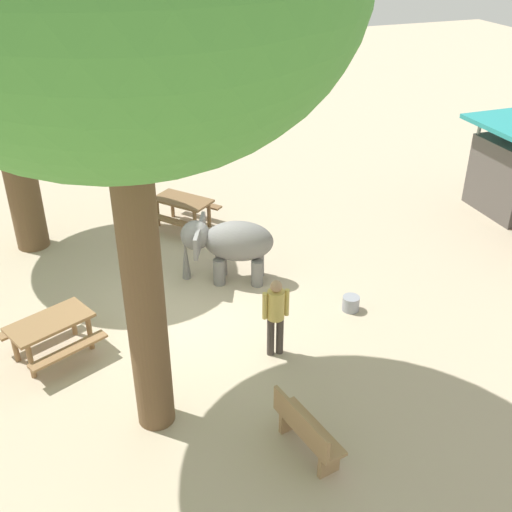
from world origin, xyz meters
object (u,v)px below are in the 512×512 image
elephant (229,243)px  picnic_table_near (183,206)px  wooden_bench (306,430)px  person_handler (276,312)px  feed_bucket (351,303)px  picnic_table_far (51,329)px

elephant → picnic_table_near: elephant is taller
elephant → wooden_bench: 5.34m
wooden_bench → person_handler: bearing=158.0°
feed_bucket → picnic_table_near: bearing=-154.7°
feed_bucket → wooden_bench: bearing=-37.2°
person_handler → picnic_table_near: bearing=7.4°
picnic_table_far → feed_bucket: picnic_table_far is taller
picnic_table_far → picnic_table_near: bearing=-153.5°
person_handler → feed_bucket: person_handler is taller
elephant → picnic_table_far: (1.49, -3.94, -0.34)m
picnic_table_near → picnic_table_far: same height
wooden_bench → picnic_table_far: wooden_bench is taller
person_handler → picnic_table_near: (-5.83, -0.35, -0.36)m
elephant → feed_bucket: (2.04, 2.03, -0.77)m
picnic_table_near → picnic_table_far: 5.74m
picnic_table_near → feed_bucket: picnic_table_near is taller
feed_bucket → picnic_table_far: bearing=-95.3°
elephant → picnic_table_near: 3.01m
picnic_table_near → person_handler: bearing=-36.9°
elephant → wooden_bench: bearing=108.2°
elephant → feed_bucket: size_ratio=5.77×
person_handler → wooden_bench: bearing=173.6°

